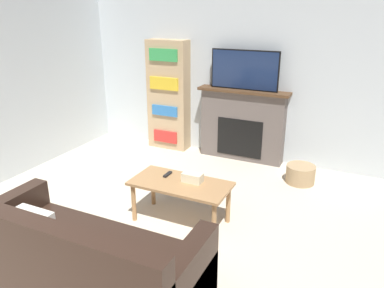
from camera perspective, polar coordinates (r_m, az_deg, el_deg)
wall_back at (r=5.86m, az=6.27°, el=11.05°), size 5.89×0.06×2.70m
fireplace at (r=5.83m, az=7.66°, el=2.95°), size 1.39×0.28×1.11m
tv at (r=5.62m, az=7.99°, el=11.10°), size 1.03×0.03×0.58m
couch at (r=3.33m, az=-16.39°, el=-17.20°), size 1.98×0.89×0.86m
coffee_table at (r=4.10m, az=-1.75°, el=-6.68°), size 1.08×0.53×0.48m
tissue_box at (r=4.06m, az=0.06°, el=-5.14°), size 0.22×0.12×0.10m
remote_control at (r=4.24m, az=-3.73°, el=-4.64°), size 0.04×0.15×0.02m
bookshelf at (r=6.22m, az=-3.61°, el=7.39°), size 0.68×0.29×1.79m
storage_basket at (r=5.32m, az=16.20°, el=-4.42°), size 0.39×0.39×0.25m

